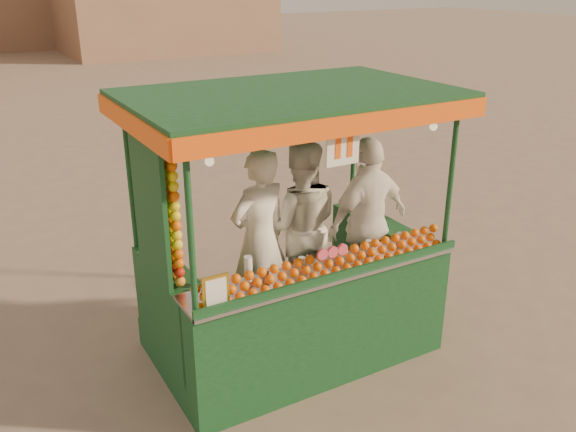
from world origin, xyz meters
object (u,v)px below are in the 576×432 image
vendor_middle (300,226)px  vendor_right (368,222)px  juice_cart (290,279)px  vendor_left (259,239)px

vendor_middle → vendor_right: bearing=-179.0°
juice_cart → vendor_right: 1.00m
vendor_right → vendor_middle: bearing=-34.0°
vendor_left → vendor_middle: 0.51m
vendor_left → vendor_right: bearing=159.5°
juice_cart → vendor_left: bearing=120.2°
juice_cart → vendor_middle: (0.34, 0.38, 0.33)m
vendor_middle → juice_cart: bearing=74.4°
vendor_right → vendor_left: bearing=-18.3°
juice_cart → vendor_middle: juice_cart is taller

